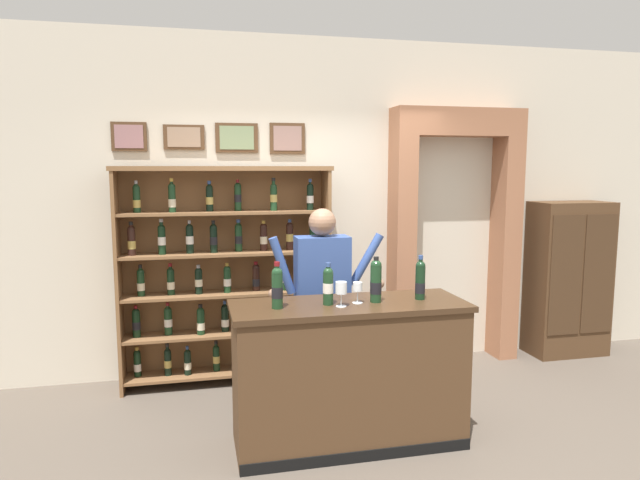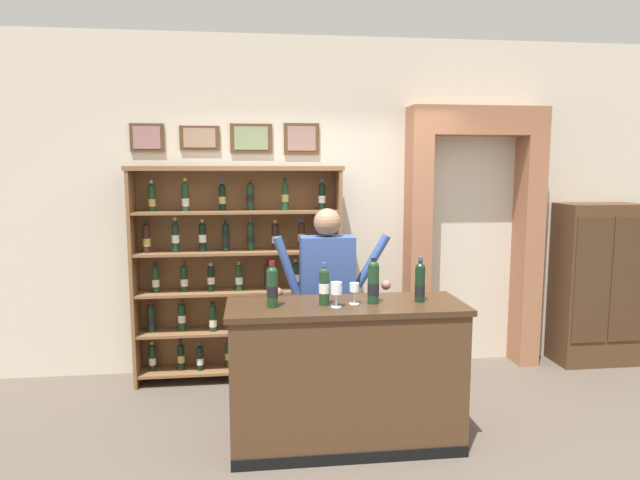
{
  "view_description": "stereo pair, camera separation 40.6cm",
  "coord_description": "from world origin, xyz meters",
  "px_view_note": "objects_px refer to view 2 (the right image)",
  "views": [
    {
      "loc": [
        -1.06,
        -3.67,
        1.96
      ],
      "look_at": [
        -0.16,
        0.26,
        1.44
      ],
      "focal_mm": 31.47,
      "sensor_mm": 36.0,
      "label": 1
    },
    {
      "loc": [
        -0.66,
        -3.74,
        1.96
      ],
      "look_at": [
        -0.16,
        0.26,
        1.44
      ],
      "focal_mm": 31.47,
      "sensor_mm": 36.0,
      "label": 2
    }
  ],
  "objects_px": {
    "tasting_bottle_grappa": "(324,285)",
    "wine_shelf": "(238,269)",
    "tasting_bottle_brunello": "(420,282)",
    "wine_glass_center": "(354,289)",
    "wine_glass_right": "(336,289)",
    "side_cabinet": "(596,284)",
    "tasting_bottle_super_tuscan": "(373,282)",
    "tasting_counter": "(346,375)",
    "shopkeeper": "(327,285)",
    "tasting_bottle_riserva": "(272,286)"
  },
  "relations": [
    {
      "from": "wine_shelf",
      "to": "tasting_bottle_brunello",
      "type": "height_order",
      "value": "wine_shelf"
    },
    {
      "from": "tasting_bottle_super_tuscan",
      "to": "wine_shelf",
      "type": "bearing_deg",
      "value": 124.63
    },
    {
      "from": "wine_shelf",
      "to": "shopkeeper",
      "type": "relative_size",
      "value": 1.2
    },
    {
      "from": "tasting_counter",
      "to": "shopkeeper",
      "type": "relative_size",
      "value": 1.01
    },
    {
      "from": "tasting_counter",
      "to": "wine_shelf",
      "type": "bearing_deg",
      "value": 119.25
    },
    {
      "from": "wine_shelf",
      "to": "side_cabinet",
      "type": "height_order",
      "value": "wine_shelf"
    },
    {
      "from": "tasting_bottle_brunello",
      "to": "tasting_bottle_grappa",
      "type": "bearing_deg",
      "value": -179.24
    },
    {
      "from": "tasting_bottle_riserva",
      "to": "wine_glass_right",
      "type": "height_order",
      "value": "tasting_bottle_riserva"
    },
    {
      "from": "tasting_counter",
      "to": "tasting_bottle_riserva",
      "type": "xyz_separation_m",
      "value": [
        -0.51,
        -0.03,
        0.66
      ]
    },
    {
      "from": "tasting_bottle_super_tuscan",
      "to": "tasting_counter",
      "type": "bearing_deg",
      "value": 176.03
    },
    {
      "from": "tasting_bottle_super_tuscan",
      "to": "wine_glass_center",
      "type": "height_order",
      "value": "tasting_bottle_super_tuscan"
    },
    {
      "from": "tasting_bottle_super_tuscan",
      "to": "wine_glass_center",
      "type": "xyz_separation_m",
      "value": [
        -0.13,
        -0.01,
        -0.04
      ]
    },
    {
      "from": "side_cabinet",
      "to": "tasting_bottle_riserva",
      "type": "xyz_separation_m",
      "value": [
        -3.29,
        -1.42,
        0.37
      ]
    },
    {
      "from": "tasting_counter",
      "to": "wine_glass_right",
      "type": "xyz_separation_m",
      "value": [
        -0.08,
        -0.09,
        0.64
      ]
    },
    {
      "from": "tasting_bottle_grappa",
      "to": "wine_shelf",
      "type": "bearing_deg",
      "value": 113.88
    },
    {
      "from": "tasting_counter",
      "to": "tasting_bottle_grappa",
      "type": "height_order",
      "value": "tasting_bottle_grappa"
    },
    {
      "from": "shopkeeper",
      "to": "wine_glass_right",
      "type": "relative_size",
      "value": 9.53
    },
    {
      "from": "wine_glass_right",
      "to": "tasting_bottle_super_tuscan",
      "type": "bearing_deg",
      "value": 15.55
    },
    {
      "from": "tasting_counter",
      "to": "tasting_bottle_riserva",
      "type": "distance_m",
      "value": 0.83
    },
    {
      "from": "wine_shelf",
      "to": "tasting_bottle_super_tuscan",
      "type": "xyz_separation_m",
      "value": [
        0.96,
        -1.39,
        0.14
      ]
    },
    {
      "from": "tasting_bottle_grappa",
      "to": "tasting_bottle_brunello",
      "type": "height_order",
      "value": "tasting_bottle_brunello"
    },
    {
      "from": "wine_shelf",
      "to": "shopkeeper",
      "type": "height_order",
      "value": "wine_shelf"
    },
    {
      "from": "wine_shelf",
      "to": "tasting_bottle_riserva",
      "type": "distance_m",
      "value": 1.44
    },
    {
      "from": "side_cabinet",
      "to": "tasting_bottle_grappa",
      "type": "height_order",
      "value": "side_cabinet"
    },
    {
      "from": "tasting_counter",
      "to": "tasting_bottle_brunello",
      "type": "xyz_separation_m",
      "value": [
        0.52,
        -0.0,
        0.65
      ]
    },
    {
      "from": "tasting_bottle_brunello",
      "to": "wine_glass_center",
      "type": "distance_m",
      "value": 0.47
    },
    {
      "from": "tasting_bottle_super_tuscan",
      "to": "wine_glass_right",
      "type": "height_order",
      "value": "tasting_bottle_super_tuscan"
    },
    {
      "from": "tasting_bottle_brunello",
      "to": "wine_glass_right",
      "type": "bearing_deg",
      "value": -172.07
    },
    {
      "from": "wine_shelf",
      "to": "wine_glass_center",
      "type": "bearing_deg",
      "value": -59.43
    },
    {
      "from": "tasting_bottle_super_tuscan",
      "to": "tasting_bottle_brunello",
      "type": "xyz_separation_m",
      "value": [
        0.34,
        0.01,
        -0.01
      ]
    },
    {
      "from": "wine_glass_right",
      "to": "shopkeeper",
      "type": "bearing_deg",
      "value": 86.97
    },
    {
      "from": "wine_glass_center",
      "to": "side_cabinet",
      "type": "bearing_deg",
      "value": 27.21
    },
    {
      "from": "side_cabinet",
      "to": "tasting_bottle_grappa",
      "type": "distance_m",
      "value": 3.27
    },
    {
      "from": "side_cabinet",
      "to": "wine_glass_center",
      "type": "bearing_deg",
      "value": -152.79
    },
    {
      "from": "wine_glass_right",
      "to": "wine_glass_center",
      "type": "bearing_deg",
      "value": 26.95
    },
    {
      "from": "side_cabinet",
      "to": "tasting_bottle_super_tuscan",
      "type": "relative_size",
      "value": 4.98
    },
    {
      "from": "tasting_bottle_grappa",
      "to": "wine_glass_right",
      "type": "xyz_separation_m",
      "value": [
        0.07,
        -0.08,
        -0.02
      ]
    },
    {
      "from": "wine_glass_right",
      "to": "tasting_bottle_grappa",
      "type": "bearing_deg",
      "value": 133.92
    },
    {
      "from": "tasting_bottle_grappa",
      "to": "side_cabinet",
      "type": "bearing_deg",
      "value": 25.43
    },
    {
      "from": "tasting_bottle_riserva",
      "to": "tasting_bottle_grappa",
      "type": "distance_m",
      "value": 0.36
    },
    {
      "from": "shopkeeper",
      "to": "tasting_bottle_grappa",
      "type": "distance_m",
      "value": 0.68
    },
    {
      "from": "tasting_bottle_brunello",
      "to": "wine_glass_right",
      "type": "height_order",
      "value": "tasting_bottle_brunello"
    },
    {
      "from": "wine_shelf",
      "to": "tasting_bottle_super_tuscan",
      "type": "bearing_deg",
      "value": -55.37
    },
    {
      "from": "tasting_counter",
      "to": "shopkeeper",
      "type": "distance_m",
      "value": 0.82
    },
    {
      "from": "tasting_bottle_super_tuscan",
      "to": "wine_glass_right",
      "type": "xyz_separation_m",
      "value": [
        -0.27,
        -0.08,
        -0.03
      ]
    },
    {
      "from": "shopkeeper",
      "to": "wine_glass_right",
      "type": "height_order",
      "value": "shopkeeper"
    },
    {
      "from": "wine_shelf",
      "to": "tasting_bottle_grappa",
      "type": "distance_m",
      "value": 1.52
    },
    {
      "from": "tasting_bottle_riserva",
      "to": "wine_glass_center",
      "type": "height_order",
      "value": "tasting_bottle_riserva"
    },
    {
      "from": "tasting_bottle_brunello",
      "to": "wine_glass_right",
      "type": "xyz_separation_m",
      "value": [
        -0.61,
        -0.08,
        -0.02
      ]
    },
    {
      "from": "side_cabinet",
      "to": "tasting_bottle_riserva",
      "type": "distance_m",
      "value": 3.6
    }
  ]
}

